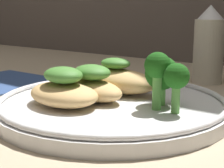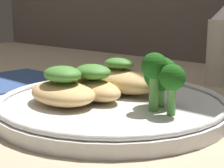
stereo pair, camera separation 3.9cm
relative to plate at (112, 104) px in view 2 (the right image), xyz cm
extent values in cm
cube|color=tan|center=(0.00, 0.00, -1.49)|extent=(180.00, 180.00, 1.00)
cylinder|color=white|center=(0.00, 0.00, -0.29)|extent=(26.48, 26.48, 1.40)
torus|color=white|center=(0.00, 0.00, 0.71)|extent=(25.88, 25.88, 0.60)
ellipsoid|color=tan|center=(-3.15, -4.62, 1.65)|extent=(9.83, 7.65, 2.49)
ellipsoid|color=#478433|center=(-3.15, -4.62, 3.79)|extent=(5.38, 4.57, 1.78)
ellipsoid|color=tan|center=(-2.19, -0.92, 1.61)|extent=(9.72, 6.31, 2.39)
ellipsoid|color=#478433|center=(-2.19, -0.92, 3.68)|extent=(5.49, 4.73, 1.75)
ellipsoid|color=tan|center=(-2.27, 3.73, 1.94)|extent=(11.73, 5.89, 3.05)
ellipsoid|color=#478433|center=(-2.27, 3.73, 4.15)|extent=(4.01, 3.22, 1.38)
cylinder|color=#569942|center=(8.05, -0.09, 1.87)|extent=(0.86, 0.86, 2.93)
sphere|color=#195114|center=(8.05, -0.09, 4.25)|extent=(2.62, 2.62, 2.62)
cylinder|color=#569942|center=(5.31, 1.97, 1.55)|extent=(0.96, 0.96, 2.28)
sphere|color=#195114|center=(5.31, 1.97, 3.98)|extent=(3.70, 3.70, 3.70)
cylinder|color=#569942|center=(5.87, -0.45, 2.29)|extent=(0.95, 0.95, 3.76)
sphere|color=#195114|center=(5.87, -0.45, 5.13)|extent=(2.75, 2.75, 2.75)
cylinder|color=silver|center=(2.12, 23.19, 4.15)|extent=(4.83, 4.83, 10.28)
cube|color=#334C7F|center=(-25.18, 2.41, -0.79)|extent=(15.93, 15.93, 0.40)
camera|label=1|loc=(23.11, -30.57, 10.59)|focal=55.00mm
camera|label=2|loc=(26.11, -28.05, 10.59)|focal=55.00mm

